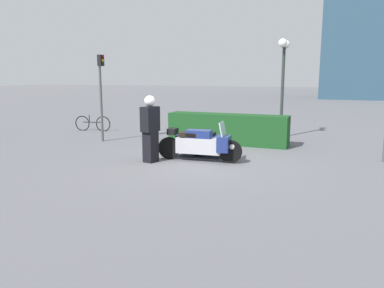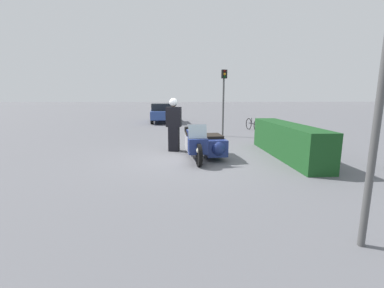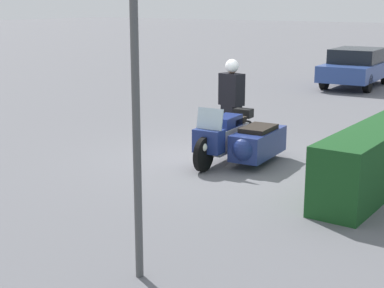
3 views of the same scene
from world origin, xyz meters
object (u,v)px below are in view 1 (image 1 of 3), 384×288
(bicycle_parked, at_px, (93,124))
(traffic_light_far, at_px, (101,85))
(twin_lamp_post, at_px, (283,64))
(officer_rider, at_px, (150,127))
(hedge_bush_curbside, at_px, (227,129))
(police_motorcycle, at_px, (203,143))

(bicycle_parked, bearing_deg, traffic_light_far, -56.03)
(twin_lamp_post, distance_m, bicycle_parked, 8.57)
(officer_rider, xyz_separation_m, twin_lamp_post, (2.71, 5.78, 1.88))
(officer_rider, height_order, hedge_bush_curbside, officer_rider)
(hedge_bush_curbside, bearing_deg, bicycle_parked, 172.69)
(hedge_bush_curbside, height_order, bicycle_parked, hedge_bush_curbside)
(twin_lamp_post, height_order, bicycle_parked, twin_lamp_post)
(police_motorcycle, relative_size, officer_rider, 1.32)
(twin_lamp_post, height_order, traffic_light_far, twin_lamp_post)
(police_motorcycle, relative_size, hedge_bush_curbside, 0.57)
(hedge_bush_curbside, xyz_separation_m, twin_lamp_post, (1.57, 2.14, 2.33))
(police_motorcycle, distance_m, officer_rider, 1.66)
(twin_lamp_post, bearing_deg, police_motorcycle, -107.14)
(officer_rider, xyz_separation_m, traffic_light_far, (-3.31, 2.38, 1.11))
(police_motorcycle, xyz_separation_m, officer_rider, (-1.23, -0.98, 0.53))
(hedge_bush_curbside, bearing_deg, twin_lamp_post, 53.68)
(police_motorcycle, bearing_deg, hedge_bush_curbside, 86.92)
(police_motorcycle, height_order, twin_lamp_post, twin_lamp_post)
(officer_rider, relative_size, traffic_light_far, 0.59)
(bicycle_parked, bearing_deg, officer_rider, -50.30)
(police_motorcycle, height_order, hedge_bush_curbside, police_motorcycle)
(police_motorcycle, distance_m, hedge_bush_curbside, 2.67)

